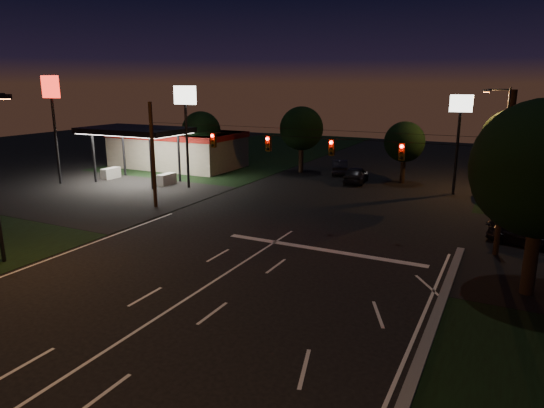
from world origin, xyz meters
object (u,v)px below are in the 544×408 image
Objects in this scene: car_oncoming_b at (340,167)px; car_cross at (527,236)px; utility_pole_right at (495,255)px; car_oncoming_a at (356,175)px; tree_right_near at (543,170)px.

car_oncoming_b is 1.05× the size of car_cross.
utility_pole_right is 1.94× the size of car_oncoming_a.
car_oncoming_a is 19.88m from car_cross.
tree_right_near is (1.53, -4.83, 5.68)m from utility_pole_right.
tree_right_near reaches higher than utility_pole_right.
car_oncoming_a is (-14.53, 20.95, -4.89)m from tree_right_near.
car_oncoming_b is (-3.01, 3.94, -0.04)m from car_oncoming_a.
tree_right_near reaches higher than car_oncoming_a.
tree_right_near is at bearing -72.47° from utility_pole_right.
tree_right_near is 25.96m from car_oncoming_a.
car_oncoming_a is 1.07× the size of car_cross.
utility_pole_right is at bearing 161.43° from car_cross.
tree_right_near is 2.03× the size of car_cross.
car_cross is (1.51, 2.53, 0.63)m from utility_pole_right.
utility_pole_right is 25.67m from car_oncoming_b.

